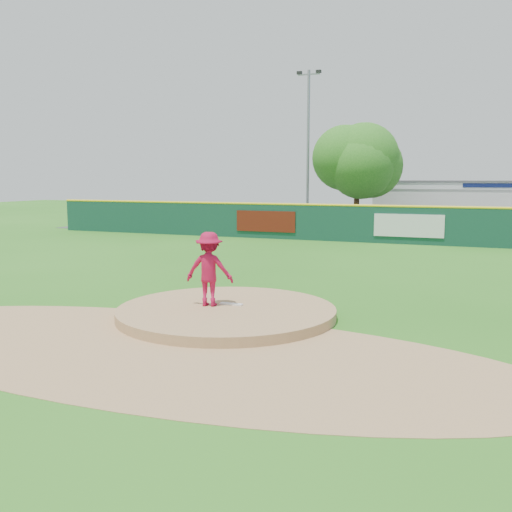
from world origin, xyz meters
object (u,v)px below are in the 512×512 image
at_px(light_pole_left, 308,142).
at_px(deciduous_tree, 358,162).
at_px(van, 445,224).
at_px(playground_slide, 226,215).
at_px(pool_building_grp, 486,203).
at_px(pitcher, 209,269).

bearing_deg(light_pole_left, deciduous_tree, -26.57).
xyz_separation_m(van, playground_slide, (-14.83, -0.18, 0.23)).
relative_size(pool_building_grp, playground_slide, 4.93).
height_order(pitcher, playground_slide, pitcher).
height_order(van, playground_slide, playground_slide).
bearing_deg(deciduous_tree, van, -8.13).
bearing_deg(pitcher, pool_building_grp, -111.75).
xyz_separation_m(pitcher, van, (4.22, 24.15, -0.56)).
height_order(pitcher, light_pole_left, light_pole_left).
bearing_deg(pitcher, deciduous_tree, -96.81).
height_order(pool_building_grp, playground_slide, pool_building_grp).
relative_size(deciduous_tree, light_pole_left, 0.67).
bearing_deg(deciduous_tree, playground_slide, -173.73).
distance_m(playground_slide, light_pole_left, 7.87).
bearing_deg(playground_slide, pitcher, -66.12).
distance_m(pitcher, van, 24.52).
bearing_deg(light_pole_left, van, -16.15).
bearing_deg(pitcher, playground_slide, -76.39).
xyz_separation_m(pitcher, light_pole_left, (-5.51, 26.97, 4.86)).
bearing_deg(pool_building_grp, light_pole_left, -157.40).
xyz_separation_m(pitcher, playground_slide, (-10.61, 23.97, -0.33)).
relative_size(van, light_pole_left, 0.40).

